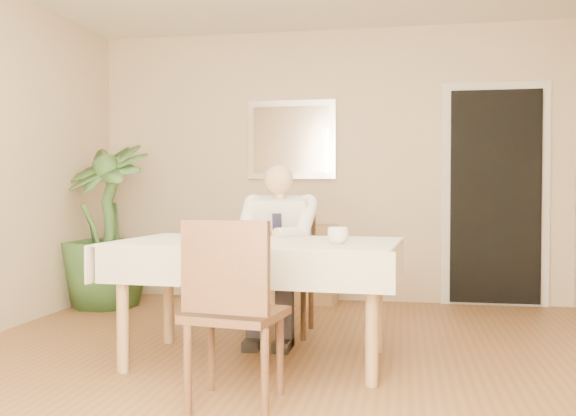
% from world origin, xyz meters
% --- Properties ---
extents(room, '(5.00, 5.02, 2.60)m').
position_xyz_m(room, '(0.00, 0.00, 1.30)').
color(room, brown).
rests_on(room, ground).
extents(doorway, '(0.96, 0.07, 2.10)m').
position_xyz_m(doorway, '(1.55, 2.46, 1.00)').
color(doorway, silver).
rests_on(doorway, ground).
extents(mirror, '(0.86, 0.04, 0.76)m').
position_xyz_m(mirror, '(-0.35, 2.47, 1.55)').
color(mirror, silver).
rests_on(mirror, room).
extents(dining_table, '(1.78, 1.13, 0.75)m').
position_xyz_m(dining_table, '(-0.16, 0.19, 0.67)').
color(dining_table, '#A77A4C').
rests_on(dining_table, ground).
extents(chair_far, '(0.46, 0.46, 0.95)m').
position_xyz_m(chair_far, '(-0.16, 1.08, 0.54)').
color(chair_far, '#42291A').
rests_on(chair_far, ground).
extents(chair_near, '(0.50, 0.50, 0.93)m').
position_xyz_m(chair_near, '(-0.09, -0.68, 0.52)').
color(chair_near, '#42291A').
rests_on(chair_near, ground).
extents(seated_man, '(0.48, 0.72, 1.24)m').
position_xyz_m(seated_man, '(-0.16, 0.78, 0.69)').
color(seated_man, white).
rests_on(seated_man, ground).
extents(plate, '(0.26, 0.26, 0.02)m').
position_xyz_m(plate, '(-0.19, 0.44, 0.76)').
color(plate, white).
rests_on(plate, dining_table).
extents(food, '(0.14, 0.14, 0.06)m').
position_xyz_m(food, '(-0.19, 0.44, 0.78)').
color(food, '#946032').
rests_on(food, dining_table).
extents(knife, '(0.01, 0.13, 0.01)m').
position_xyz_m(knife, '(-0.15, 0.38, 0.78)').
color(knife, silver).
rests_on(knife, dining_table).
extents(fork, '(0.01, 0.13, 0.01)m').
position_xyz_m(fork, '(-0.23, 0.38, 0.78)').
color(fork, silver).
rests_on(fork, dining_table).
extents(coffee_mug, '(0.16, 0.16, 0.10)m').
position_xyz_m(coffee_mug, '(0.35, 0.05, 0.80)').
color(coffee_mug, white).
rests_on(coffee_mug, dining_table).
extents(sideboard, '(0.94, 0.37, 0.73)m').
position_xyz_m(sideboard, '(-0.35, 2.32, 0.37)').
color(sideboard, '#A77A4C').
rests_on(sideboard, ground).
extents(photo_frame_left, '(0.10, 0.02, 0.14)m').
position_xyz_m(photo_frame_left, '(-0.77, 2.38, 0.80)').
color(photo_frame_left, silver).
rests_on(photo_frame_left, sideboard).
extents(photo_frame_center, '(0.10, 0.02, 0.14)m').
position_xyz_m(photo_frame_center, '(-0.49, 2.37, 0.80)').
color(photo_frame_center, silver).
rests_on(photo_frame_center, sideboard).
extents(photo_frame_right, '(0.10, 0.02, 0.14)m').
position_xyz_m(photo_frame_right, '(-0.27, 2.38, 0.80)').
color(photo_frame_right, silver).
rests_on(photo_frame_right, sideboard).
extents(potted_palm, '(1.06, 1.06, 1.49)m').
position_xyz_m(potted_palm, '(-1.95, 1.78, 0.74)').
color(potted_palm, '#2E5124').
rests_on(potted_palm, ground).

